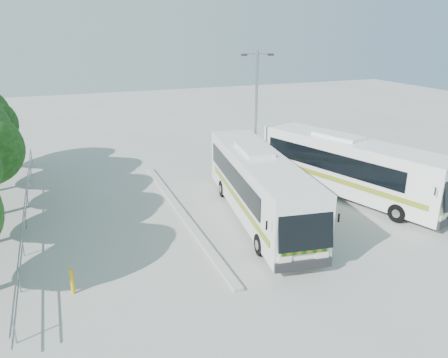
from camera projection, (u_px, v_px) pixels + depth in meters
name	position (u px, v px, depth m)	size (l,w,h in m)	color
ground	(234.00, 221.00, 22.57)	(100.00, 100.00, 0.00)	#ADADA7
kerb_divider	(181.00, 212.00, 23.52)	(0.40, 16.00, 0.15)	#B2B2AD
railing	(25.00, 207.00, 22.42)	(0.06, 22.00, 1.00)	gray
coach_main	(259.00, 185.00, 22.39)	(4.09, 12.30, 3.35)	white
coach_adjacent	(350.00, 166.00, 25.35)	(5.96, 12.26, 3.36)	white
lamppost	(256.00, 111.00, 27.29)	(1.98, 0.62, 8.17)	#93969B
bollard	(72.00, 282.00, 16.28)	(0.14, 0.14, 1.03)	gold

